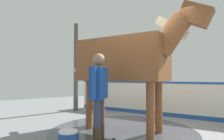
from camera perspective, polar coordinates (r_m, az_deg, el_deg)
ground_plane at (r=4.70m, az=8.97°, el=-16.91°), size 16.00×16.00×0.02m
wet_patch at (r=4.63m, az=3.11°, el=-17.04°), size 3.28×3.28×0.00m
barrier_wall at (r=6.40m, az=12.02°, el=-8.34°), size 2.41×5.12×1.06m
roof_post_far at (r=7.17m, az=-10.42°, el=0.92°), size 0.16×0.16×3.12m
horse at (r=4.43m, az=4.39°, el=2.92°), size 1.75×3.11×2.65m
handler at (r=3.56m, az=-3.88°, el=-6.35°), size 0.51×0.48×1.63m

